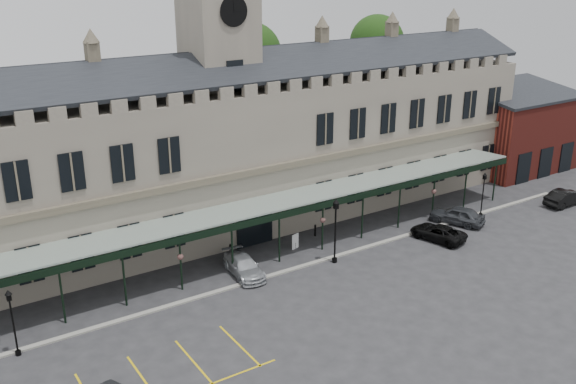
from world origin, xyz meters
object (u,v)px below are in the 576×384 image
lamp_post_right (483,190)px  car_right_b (565,197)px  clock_tower (220,72)px  car_taxi (244,266)px  lamp_post_left (12,317)px  car_right_a (457,215)px  sign_board (295,242)px  traffic_cone (463,237)px  station_building (223,153)px  lamp_post_mid (335,225)px  car_van (438,232)px

lamp_post_right → car_right_b: 9.19m
car_right_b → clock_tower: bearing=64.8°
clock_tower → car_right_b: (28.70, -13.24, -12.36)m
car_taxi → car_right_b: 32.26m
lamp_post_left → car_taxi: bearing=5.9°
car_right_a → sign_board: bearing=-37.3°
traffic_cone → car_right_b: car_right_b is taller
clock_tower → traffic_cone: bearing=-43.3°
clock_tower → car_right_a: clock_tower is taller
clock_tower → lamp_post_left: size_ratio=5.83×
clock_tower → sign_board: clock_tower is taller
station_building → clock_tower: size_ratio=2.42×
lamp_post_left → traffic_cone: 34.01m
car_right_a → car_right_b: bearing=144.2°
car_right_a → car_right_b: (11.81, -2.38, -0.04)m
car_taxi → lamp_post_mid: bearing=-10.0°
lamp_post_left → car_right_b: lamp_post_left is taller
sign_board → car_right_b: 27.02m
lamp_post_left → traffic_cone: size_ratio=6.81×
car_right_a → lamp_post_left: bearing=-24.4°
traffic_cone → sign_board: (-12.28, 6.18, 0.31)m
station_building → car_van: size_ratio=13.03×
sign_board → car_van: size_ratio=0.27×
clock_tower → car_van: clock_tower is taller
lamp_post_left → car_van: size_ratio=0.92×
lamp_post_mid → lamp_post_right: lamp_post_mid is taller
clock_tower → car_van: bearing=-43.7°
lamp_post_left → lamp_post_mid: size_ratio=0.83×
sign_board → car_right_a: 14.98m
car_van → clock_tower: bearing=-58.6°
station_building → sign_board: bearing=-72.9°
clock_tower → lamp_post_right: clock_tower is taller
car_taxi → car_right_b: bearing=-1.2°
lamp_post_left → station_building: bearing=29.2°
lamp_post_left → lamp_post_right: lamp_post_left is taller
traffic_cone → station_building: bearing=136.9°
sign_board → lamp_post_right: bearing=-26.2°
traffic_cone → car_taxi: 18.44m
lamp_post_left → lamp_post_right: size_ratio=1.04×
lamp_post_right → car_van: lamp_post_right is taller
station_building → lamp_post_mid: station_building is taller
lamp_post_mid → car_taxi: (-6.76, 1.94, -2.37)m
lamp_post_right → car_right_a: size_ratio=0.88×
lamp_post_mid → traffic_cone: lamp_post_mid is taller
car_van → traffic_cone: bearing=125.9°
lamp_post_mid → clock_tower: bearing=107.2°
car_taxi → car_right_a: 20.26m
lamp_post_left → lamp_post_mid: bearing=-0.8°
lamp_post_mid → car_taxi: 7.42m
lamp_post_right → car_right_b: bearing=-15.4°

